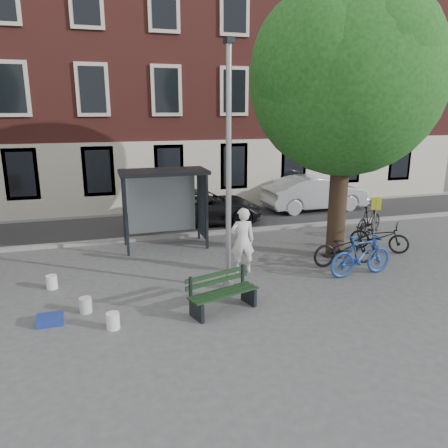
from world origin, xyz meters
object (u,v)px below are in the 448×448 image
bike_b (361,255)px  bike_c (379,236)px  bike_a (345,248)px  lamppost (229,183)px  bus_shelter (175,190)px  bike_d (369,220)px  painter (242,240)px  notice_sign (376,213)px  car_silver (315,193)px  car_dark (202,207)px  bench (222,294)px

bike_b → bike_c: bike_b is taller
bike_a → lamppost: bearing=100.9°
bus_shelter → bike_c: size_ratio=1.52×
bike_a → bike_d: size_ratio=1.10×
bus_shelter → bike_c: 6.93m
bike_b → painter: bearing=64.7°
bus_shelter → bike_d: bus_shelter is taller
painter → bike_d: painter is taller
painter → notice_sign: 4.79m
bike_c → bus_shelter: bearing=110.8°
painter → bike_b: size_ratio=0.95×
bus_shelter → bike_d: bearing=-6.2°
bike_d → car_silver: bearing=-31.1°
bike_a → bike_b: (-0.04, -0.89, 0.06)m
painter → car_silver: bearing=-123.9°
car_dark → bus_shelter: bearing=154.2°
bench → bike_d: bearing=15.2°
bike_c → car_silver: car_silver is taller
lamppost → car_dark: size_ratio=1.23×
bench → bike_d: 8.37m
bus_shelter → painter: 3.52m
bus_shelter → bike_a: bearing=-37.4°
bike_a → bike_b: bike_b is taller
car_silver → bench: bearing=139.6°
bike_a → car_dark: size_ratio=0.41×
notice_sign → painter: bearing=-152.4°
lamppost → bike_c: (5.68, 1.56, -2.29)m
painter → bike_c: size_ratio=1.01×
car_dark → car_silver: size_ratio=1.03×
lamppost → bench: 2.72m
bus_shelter → bench: (0.09, -5.32, -1.52)m
bike_c → car_silver: size_ratio=0.39×
bus_shelter → car_dark: size_ratio=0.57×
bike_a → car_silver: 7.44m
painter → bike_d: size_ratio=1.01×
bus_shelter → bench: bus_shelter is taller
bike_b → car_silver: (2.71, 7.83, 0.19)m
painter → bike_c: painter is taller
bike_c → bike_d: bearing=18.0°
lamppost → car_silver: lamppost is taller
notice_sign → bike_d: bearing=80.2°
bike_d → notice_sign: size_ratio=1.03×
bike_d → notice_sign: notice_sign is taller
bus_shelter → bench: bearing=-89.0°
lamppost → bike_c: 6.32m
bench → painter: bearing=42.9°
bus_shelter → painter: bus_shelter is taller
painter → bench: bearing=68.1°
car_silver → painter: bearing=137.0°
car_dark → bike_c: bearing=-132.7°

